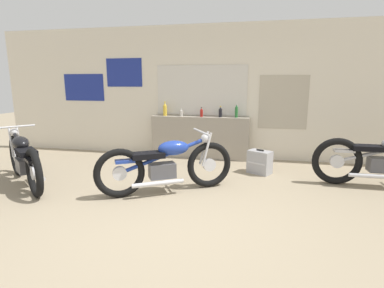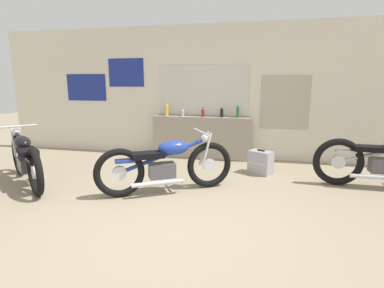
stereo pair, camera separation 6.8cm
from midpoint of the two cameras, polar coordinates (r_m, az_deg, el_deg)
ground_plane at (r=3.66m, az=-4.62°, el=-14.65°), size 24.00×24.00×0.00m
wall_back at (r=6.49m, az=3.54°, el=9.76°), size 10.00×0.07×2.80m
sill_counter at (r=6.46m, az=1.18°, el=1.28°), size 2.09×0.28×0.90m
bottle_leftmost at (r=6.56m, az=-5.46°, el=6.56°), size 0.08×0.08×0.31m
bottle_left_center at (r=6.46m, az=-2.37°, el=5.96°), size 0.07×0.07×0.16m
bottle_center at (r=6.34m, az=1.51°, el=6.02°), size 0.06×0.06×0.20m
bottle_right_center at (r=6.30m, az=5.12°, el=6.05°), size 0.07×0.07×0.23m
bottle_rightmost at (r=6.27m, az=8.15°, el=6.19°), size 0.06×0.06×0.29m
motorcycle_black at (r=5.45m, az=-29.68°, el=-2.52°), size 1.66×1.34×0.90m
motorcycle_blue at (r=4.45m, az=-5.31°, el=-3.92°), size 1.84×1.16×0.90m
hard_case_silver at (r=5.53m, az=12.42°, el=-3.37°), size 0.47×0.41×0.44m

